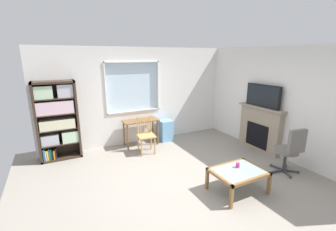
{
  "coord_description": "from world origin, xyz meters",
  "views": [
    {
      "loc": [
        -2.13,
        -3.44,
        2.39
      ],
      "look_at": [
        -0.06,
        0.58,
        1.2
      ],
      "focal_mm": 24.39,
      "sensor_mm": 36.0,
      "label": 1
    }
  ],
  "objects_px": {
    "plastic_drawer_unit": "(165,130)",
    "office_chair": "(290,149)",
    "bookshelf": "(57,118)",
    "desk_under_window": "(141,124)",
    "wooden_chair": "(146,135)",
    "sippy_cup": "(238,165)",
    "coffee_table": "(238,173)",
    "tv": "(263,96)",
    "fireplace": "(260,128)"
  },
  "relations": [
    {
      "from": "plastic_drawer_unit",
      "to": "office_chair",
      "type": "relative_size",
      "value": 0.6
    },
    {
      "from": "bookshelf",
      "to": "desk_under_window",
      "type": "height_order",
      "value": "bookshelf"
    },
    {
      "from": "wooden_chair",
      "to": "plastic_drawer_unit",
      "type": "distance_m",
      "value": 1.01
    },
    {
      "from": "office_chair",
      "to": "sippy_cup",
      "type": "bearing_deg",
      "value": 176.55
    },
    {
      "from": "coffee_table",
      "to": "sippy_cup",
      "type": "height_order",
      "value": "sippy_cup"
    },
    {
      "from": "plastic_drawer_unit",
      "to": "coffee_table",
      "type": "bearing_deg",
      "value": -90.27
    },
    {
      "from": "tv",
      "to": "coffee_table",
      "type": "bearing_deg",
      "value": -147.1
    },
    {
      "from": "desk_under_window",
      "to": "wooden_chair",
      "type": "height_order",
      "value": "wooden_chair"
    },
    {
      "from": "tv",
      "to": "office_chair",
      "type": "distance_m",
      "value": 1.54
    },
    {
      "from": "desk_under_window",
      "to": "sippy_cup",
      "type": "height_order",
      "value": "desk_under_window"
    },
    {
      "from": "coffee_table",
      "to": "sippy_cup",
      "type": "xyz_separation_m",
      "value": [
        0.07,
        0.1,
        0.1
      ]
    },
    {
      "from": "desk_under_window",
      "to": "tv",
      "type": "relative_size",
      "value": 0.96
    },
    {
      "from": "fireplace",
      "to": "sippy_cup",
      "type": "relative_size",
      "value": 14.4
    },
    {
      "from": "bookshelf",
      "to": "fireplace",
      "type": "xyz_separation_m",
      "value": [
        4.62,
        -1.8,
        -0.41
      ]
    },
    {
      "from": "fireplace",
      "to": "office_chair",
      "type": "bearing_deg",
      "value": -111.58
    },
    {
      "from": "wooden_chair",
      "to": "tv",
      "type": "relative_size",
      "value": 0.91
    },
    {
      "from": "desk_under_window",
      "to": "office_chair",
      "type": "xyz_separation_m",
      "value": [
        2.15,
        -2.88,
        -0.04
      ]
    },
    {
      "from": "plastic_drawer_unit",
      "to": "coffee_table",
      "type": "xyz_separation_m",
      "value": [
        -0.01,
        -2.94,
        0.06
      ]
    },
    {
      "from": "desk_under_window",
      "to": "plastic_drawer_unit",
      "type": "relative_size",
      "value": 1.59
    },
    {
      "from": "bookshelf",
      "to": "office_chair",
      "type": "distance_m",
      "value": 5.13
    },
    {
      "from": "plastic_drawer_unit",
      "to": "tv",
      "type": "bearing_deg",
      "value": -43.54
    },
    {
      "from": "plastic_drawer_unit",
      "to": "office_chair",
      "type": "height_order",
      "value": "office_chair"
    },
    {
      "from": "fireplace",
      "to": "coffee_table",
      "type": "relative_size",
      "value": 1.42
    },
    {
      "from": "fireplace",
      "to": "coffee_table",
      "type": "distance_m",
      "value": 2.23
    },
    {
      "from": "tv",
      "to": "sippy_cup",
      "type": "height_order",
      "value": "tv"
    },
    {
      "from": "wooden_chair",
      "to": "sippy_cup",
      "type": "relative_size",
      "value": 10.0
    },
    {
      "from": "fireplace",
      "to": "coffee_table",
      "type": "height_order",
      "value": "fireplace"
    },
    {
      "from": "wooden_chair",
      "to": "office_chair",
      "type": "height_order",
      "value": "office_chair"
    },
    {
      "from": "fireplace",
      "to": "tv",
      "type": "bearing_deg",
      "value": -180.0
    },
    {
      "from": "bookshelf",
      "to": "fireplace",
      "type": "bearing_deg",
      "value": -21.3
    },
    {
      "from": "bookshelf",
      "to": "wooden_chair",
      "type": "distance_m",
      "value": 2.11
    },
    {
      "from": "wooden_chair",
      "to": "tv",
      "type": "height_order",
      "value": "tv"
    },
    {
      "from": "bookshelf",
      "to": "coffee_table",
      "type": "height_order",
      "value": "bookshelf"
    },
    {
      "from": "wooden_chair",
      "to": "bookshelf",
      "type": "bearing_deg",
      "value": 162.32
    },
    {
      "from": "desk_under_window",
      "to": "wooden_chair",
      "type": "bearing_deg",
      "value": -96.71
    },
    {
      "from": "plastic_drawer_unit",
      "to": "sippy_cup",
      "type": "bearing_deg",
      "value": -88.8
    },
    {
      "from": "wooden_chair",
      "to": "sippy_cup",
      "type": "height_order",
      "value": "wooden_chair"
    },
    {
      "from": "bookshelf",
      "to": "wooden_chair",
      "type": "relative_size",
      "value": 2.05
    },
    {
      "from": "coffee_table",
      "to": "tv",
      "type": "bearing_deg",
      "value": 32.9
    },
    {
      "from": "coffee_table",
      "to": "plastic_drawer_unit",
      "type": "bearing_deg",
      "value": 89.73
    },
    {
      "from": "bookshelf",
      "to": "coffee_table",
      "type": "relative_size",
      "value": 2.02
    },
    {
      "from": "office_chair",
      "to": "plastic_drawer_unit",
      "type": "bearing_deg",
      "value": 115.36
    },
    {
      "from": "plastic_drawer_unit",
      "to": "tv",
      "type": "distance_m",
      "value": 2.77
    },
    {
      "from": "coffee_table",
      "to": "sippy_cup",
      "type": "distance_m",
      "value": 0.16
    },
    {
      "from": "desk_under_window",
      "to": "bookshelf",
      "type": "bearing_deg",
      "value": 176.99
    },
    {
      "from": "wooden_chair",
      "to": "fireplace",
      "type": "xyz_separation_m",
      "value": [
        2.68,
        -1.18,
        0.11
      ]
    },
    {
      "from": "desk_under_window",
      "to": "wooden_chair",
      "type": "relative_size",
      "value": 1.06
    },
    {
      "from": "desk_under_window",
      "to": "tv",
      "type": "xyz_separation_m",
      "value": [
        2.6,
        -1.7,
        0.84
      ]
    },
    {
      "from": "tv",
      "to": "plastic_drawer_unit",
      "type": "bearing_deg",
      "value": 136.46
    },
    {
      "from": "plastic_drawer_unit",
      "to": "coffee_table",
      "type": "relative_size",
      "value": 0.65
    }
  ]
}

